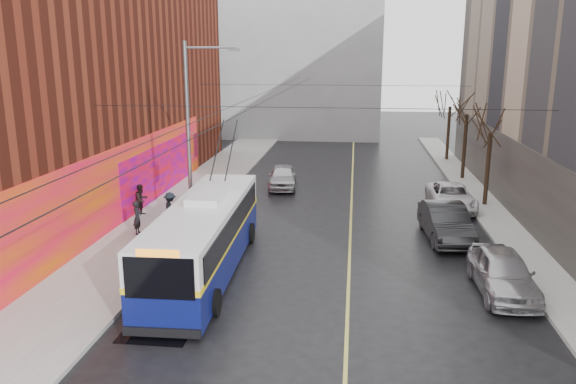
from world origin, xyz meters
name	(u,v)px	position (x,y,z in m)	size (l,w,h in m)	color
ground	(298,333)	(0.00, 0.00, 0.00)	(140.00, 140.00, 0.00)	black
sidewalk_left	(172,215)	(-8.00, 12.00, 0.07)	(4.00, 60.00, 0.15)	gray
sidewalk_right	(502,226)	(9.00, 12.00, 0.07)	(2.00, 60.00, 0.15)	gray
lane_line	(351,212)	(1.50, 14.00, 0.00)	(0.12, 50.00, 0.01)	#BFB74C
building_left	(38,80)	(-15.99, 13.99, 6.99)	(12.11, 36.00, 14.00)	#5C1E12
building_far	(285,48)	(-6.00, 44.99, 9.02)	(20.50, 12.10, 18.00)	gray
streetlight_pole	(191,131)	(-6.14, 10.00, 4.85)	(2.65, 0.60, 9.00)	slate
catenary_wires	(280,95)	(-2.54, 14.77, 6.25)	(18.00, 60.00, 0.22)	black
tree_near	(492,119)	(9.00, 16.00, 4.98)	(3.20, 3.20, 6.40)	black
tree_mid	(468,103)	(9.00, 23.00, 5.25)	(3.20, 3.20, 6.68)	black
tree_far	(451,97)	(9.00, 30.00, 5.14)	(3.20, 3.20, 6.57)	black
puddle	(167,318)	(-4.38, 0.45, 0.00)	(2.18, 3.57, 0.01)	black
pigeons_flying	(264,80)	(-2.75, 10.69, 7.21)	(1.90, 3.60, 2.37)	slate
trolleybus	(205,236)	(-4.15, 4.53, 1.50)	(2.90, 11.46, 5.39)	#0A1151
parked_car_a	(503,272)	(7.00, 3.85, 0.79)	(1.86, 4.63, 1.58)	#B5B4B9
parked_car_b	(446,222)	(5.89, 9.81, 0.83)	(1.75, 5.03, 1.66)	#242426
parked_car_c	(451,197)	(7.00, 15.30, 0.69)	(2.29, 4.96, 1.38)	white
following_car	(283,176)	(-2.97, 19.26, 0.73)	(1.73, 4.30, 1.47)	#BBBCC0
pedestrian_a	(137,218)	(-8.46, 8.47, 0.94)	(0.58, 0.38, 1.58)	black
pedestrian_b	(141,200)	(-9.45, 11.53, 0.98)	(0.81, 0.63, 1.67)	black
pedestrian_c	(170,209)	(-7.37, 10.00, 0.98)	(1.08, 0.62, 1.66)	black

